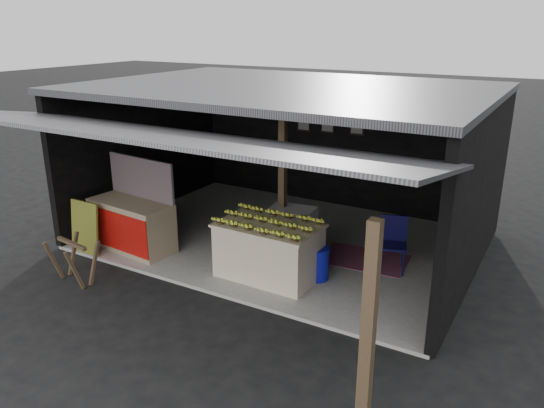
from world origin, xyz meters
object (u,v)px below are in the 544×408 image
Objects in this scene: white_crate at (292,232)px; plastic_chair at (393,239)px; banana_table at (269,250)px; neighbor_stall at (132,223)px; water_barrel at (318,264)px; sawhorse at (73,257)px.

white_crate is 1.80m from plastic_chair.
neighbor_stall is at bearing -173.68° from banana_table.
white_crate is at bearing 142.05° from water_barrel.
sawhorse is (-2.70, -1.70, -0.06)m from banana_table.
white_crate is at bearing 53.44° from sawhorse.
water_barrel is at bearing -150.48° from plastic_chair.
sawhorse is at bearing -149.76° from water_barrel.
neighbor_stall is (-2.78, -0.27, 0.04)m from banana_table.
banana_table is at bearing -91.62° from white_crate.
sawhorse is 0.80× the size of plastic_chair.
banana_table reaches higher than sawhorse.
water_barrel is (3.46, 2.02, -0.14)m from sawhorse.
plastic_chair is (4.38, 3.02, 0.15)m from sawhorse.
neighbor_stall is 3.23× the size of water_barrel.
white_crate reaches higher than water_barrel.
sawhorse is at bearing -140.67° from white_crate.
banana_table is at bearing -157.57° from water_barrel.
white_crate reaches higher than sawhorse.
banana_table is 0.84m from water_barrel.
plastic_chair is at bearing 38.88° from banana_table.
white_crate is 0.53× the size of neighbor_stall.
banana_table is at bearing -159.76° from plastic_chair.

